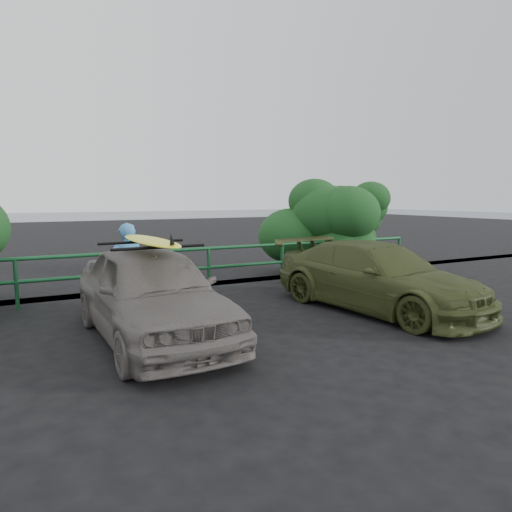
{
  "coord_description": "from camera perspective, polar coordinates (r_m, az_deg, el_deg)",
  "views": [
    {
      "loc": [
        -2.89,
        -4.87,
        2.19
      ],
      "look_at": [
        1.03,
        2.66,
        1.09
      ],
      "focal_mm": 32.0,
      "sensor_mm": 36.0,
      "label": 1
    }
  ],
  "objects": [
    {
      "name": "ocean",
      "position": [
        64.97,
        -25.06,
        4.75
      ],
      "size": [
        200.0,
        200.0,
        0.0
      ],
      "primitive_type": "plane",
      "color": "#545D67",
      "rests_on": "ground"
    },
    {
      "name": "man",
      "position": [
        8.83,
        -15.74,
        -1.56
      ],
      "size": [
        0.69,
        0.52,
        1.72
      ],
      "primitive_type": "imported",
      "rotation": [
        0.0,
        0.0,
        2.96
      ],
      "color": "#448ECC",
      "rests_on": "ground"
    },
    {
      "name": "sedan",
      "position": [
        7.21,
        -12.91,
        -4.51
      ],
      "size": [
        1.86,
        4.32,
        1.45
      ],
      "primitive_type": "imported",
      "rotation": [
        0.0,
        0.0,
        0.03
      ],
      "color": "#67605C",
      "rests_on": "ground"
    },
    {
      "name": "roof_rack",
      "position": [
        7.1,
        -13.09,
        1.41
      ],
      "size": [
        1.4,
        1.0,
        0.05
      ],
      "primitive_type": null,
      "rotation": [
        0.0,
        0.0,
        0.03
      ],
      "color": "black",
      "rests_on": "sedan"
    },
    {
      "name": "guardrail",
      "position": [
        10.42,
        -11.06,
        -1.98
      ],
      "size": [
        14.0,
        0.08,
        1.04
      ],
      "primitive_type": null,
      "color": "#154C26",
      "rests_on": "ground"
    },
    {
      "name": "surfboard",
      "position": [
        7.09,
        -13.1,
        1.88
      ],
      "size": [
        0.58,
        2.42,
        0.07
      ],
      "primitive_type": "ellipsoid",
      "rotation": [
        0.0,
        0.0,
        0.03
      ],
      "color": "#F8F91A",
      "rests_on": "roof_rack"
    },
    {
      "name": "shrub_right",
      "position": [
        13.06,
        9.74,
        3.2
      ],
      "size": [
        3.2,
        2.4,
        2.52
      ],
      "primitive_type": null,
      "color": "#1A471C",
      "rests_on": "ground"
    },
    {
      "name": "olive_vehicle",
      "position": [
        9.17,
        14.93,
        -2.5
      ],
      "size": [
        2.48,
        4.73,
        1.31
      ],
      "primitive_type": "imported",
      "rotation": [
        0.0,
        0.0,
        0.15
      ],
      "color": "#3D461F",
      "rests_on": "ground"
    },
    {
      "name": "ground",
      "position": [
        6.07,
        3.06,
        -13.76
      ],
      "size": [
        80.0,
        80.0,
        0.0
      ],
      "primitive_type": "plane",
      "color": "black"
    }
  ]
}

